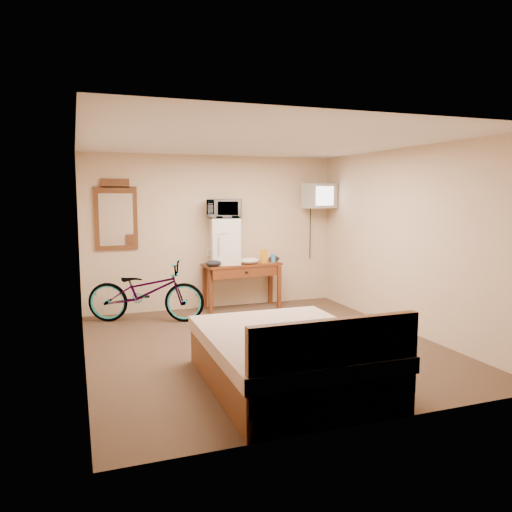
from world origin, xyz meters
name	(u,v)px	position (x,y,z in m)	size (l,w,h in m)	color
room	(263,246)	(0.00, 0.00, 1.25)	(4.60, 4.64, 2.50)	#4B3025
desk	(243,271)	(0.41, 2.00, 0.62)	(1.31, 0.61, 0.75)	brown
mini_fridge	(225,241)	(0.13, 2.06, 1.12)	(0.51, 0.50, 0.74)	white
microwave	(225,209)	(0.13, 2.06, 1.65)	(0.55, 0.38, 0.31)	white
snack_bag	(264,256)	(0.76, 1.97, 0.86)	(0.11, 0.06, 0.21)	orange
blue_cup	(273,258)	(0.94, 2.00, 0.82)	(0.08, 0.08, 0.14)	#3C83CD
cloth_cream	(249,261)	(0.50, 1.93, 0.80)	(0.33, 0.25, 0.10)	white
cloth_dark_a	(213,263)	(-0.13, 1.85, 0.80)	(0.26, 0.19, 0.10)	black
cloth_dark_b	(274,259)	(0.99, 2.09, 0.79)	(0.20, 0.16, 0.09)	black
crt_television	(319,196)	(1.79, 2.02, 1.85)	(0.57, 0.63, 0.42)	black
wall_mirror	(116,216)	(-1.55, 2.27, 1.55)	(0.64, 0.04, 1.09)	brown
bicycle	(146,291)	(-1.20, 1.69, 0.45)	(0.60, 1.71, 0.90)	black
bed	(290,358)	(-0.23, -1.37, 0.29)	(1.57, 2.07, 0.90)	brown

